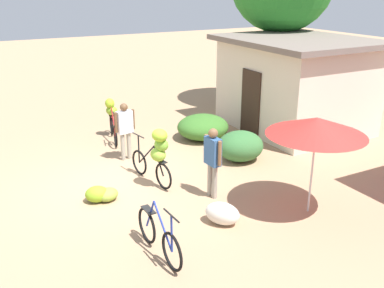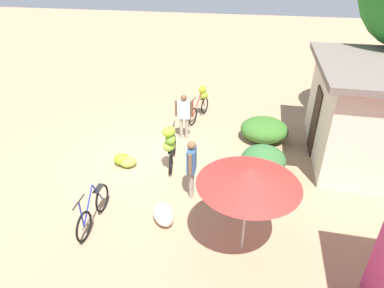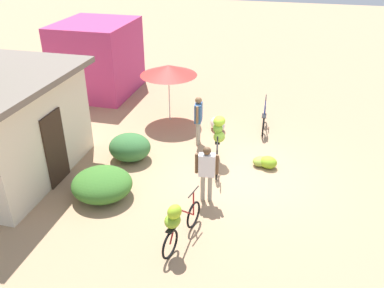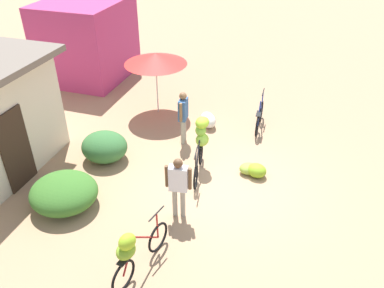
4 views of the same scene
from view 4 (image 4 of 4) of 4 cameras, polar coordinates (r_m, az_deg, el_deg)
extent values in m
plane|color=tan|center=(9.92, 4.35, -5.70)|extent=(60.00, 60.00, 0.00)
cube|color=#332319|center=(10.21, -24.14, -0.77)|extent=(0.90, 0.06, 2.00)
cube|color=#B5356D|center=(15.81, -14.95, 14.34)|extent=(3.20, 2.80, 2.87)
ellipsoid|color=#386E27|center=(9.51, -18.04, -6.71)|extent=(1.48, 1.56, 0.73)
ellipsoid|color=#366B36|center=(10.79, -12.55, -0.39)|extent=(1.14, 1.24, 0.79)
cylinder|color=beige|center=(12.71, -5.10, 8.58)|extent=(0.04, 0.04, 1.94)
cone|color=red|center=(12.38, -5.30, 12.26)|extent=(1.95, 1.95, 0.35)
torus|color=black|center=(8.13, -4.94, -13.30)|extent=(0.64, 0.19, 0.64)
torus|color=black|center=(7.58, -9.90, -18.33)|extent=(0.64, 0.19, 0.64)
cylinder|color=maroon|center=(7.42, -9.18, -15.82)|extent=(0.41, 0.12, 0.66)
cylinder|color=maroon|center=(7.70, -6.60, -13.26)|extent=(0.73, 0.19, 0.67)
cylinder|color=black|center=(7.68, -5.17, -9.99)|extent=(0.49, 0.14, 0.03)
cylinder|color=maroon|center=(7.90, -5.05, -11.69)|extent=(0.04, 0.04, 0.64)
cube|color=black|center=(7.36, -9.61, -16.06)|extent=(0.38, 0.21, 0.02)
ellipsoid|color=#7DA62A|center=(7.29, -9.55, -14.95)|extent=(0.43, 0.35, 0.27)
ellipsoid|color=#9AC427|center=(7.11, -9.37, -13.79)|extent=(0.41, 0.36, 0.30)
torus|color=black|center=(9.59, 0.53, -4.78)|extent=(0.62, 0.16, 0.62)
torus|color=black|center=(10.43, 1.29, -1.34)|extent=(0.62, 0.16, 0.62)
cylinder|color=black|center=(10.10, 1.18, -0.45)|extent=(0.39, 0.10, 0.64)
cylinder|color=black|center=(9.68, 0.81, -2.12)|extent=(0.69, 0.15, 0.65)
cylinder|color=black|center=(9.18, 0.55, -1.32)|extent=(0.50, 0.12, 0.03)
cylinder|color=black|center=(9.38, 0.54, -3.09)|extent=(0.04, 0.04, 0.70)
cube|color=black|center=(10.15, 1.24, -0.07)|extent=(0.38, 0.20, 0.02)
ellipsoid|color=#8DBC39|center=(10.04, 1.49, 0.62)|extent=(0.42, 0.34, 0.30)
ellipsoid|color=#76B235|center=(9.98, 1.27, 2.00)|extent=(0.42, 0.39, 0.30)
ellipsoid|color=#90C02B|center=(9.86, 1.50, 3.12)|extent=(0.45, 0.37, 0.28)
torus|color=black|center=(12.58, 9.98, 4.68)|extent=(0.67, 0.08, 0.67)
torus|color=black|center=(11.75, 9.42, 2.58)|extent=(0.67, 0.08, 0.67)
cylinder|color=navy|center=(11.74, 9.66, 4.31)|extent=(0.37, 0.05, 0.65)
cylinder|color=navy|center=(12.16, 9.94, 5.34)|extent=(0.65, 0.06, 0.66)
cylinder|color=black|center=(12.28, 10.27, 7.43)|extent=(0.50, 0.05, 0.03)
cylinder|color=navy|center=(12.43, 10.12, 6.03)|extent=(0.04, 0.04, 0.67)
cube|color=black|center=(11.66, 9.64, 4.35)|extent=(0.37, 0.16, 0.02)
ellipsoid|color=#82AF23|center=(10.17, 9.33, -3.80)|extent=(0.53, 0.59, 0.34)
ellipsoid|color=#8AA73B|center=(10.26, 8.19, -3.56)|extent=(0.56, 0.60, 0.27)
ellipsoid|color=silver|center=(12.15, 2.32, 3.50)|extent=(0.83, 0.76, 0.44)
cylinder|color=gray|center=(8.80, -2.49, -8.39)|extent=(0.11, 0.11, 0.74)
cylinder|color=gray|center=(8.77, -1.33, -8.53)|extent=(0.11, 0.11, 0.74)
cube|color=silver|center=(8.36, -1.99, -5.02)|extent=(0.25, 0.42, 0.59)
cylinder|color=brown|center=(8.39, -3.67, -4.67)|extent=(0.08, 0.08, 0.53)
cylinder|color=brown|center=(8.30, -0.30, -5.05)|extent=(0.08, 0.08, 0.53)
sphere|color=brown|center=(8.12, -2.05, -2.82)|extent=(0.20, 0.20, 0.20)
cylinder|color=gray|center=(11.20, -1.36, 1.73)|extent=(0.11, 0.11, 0.76)
cylinder|color=gray|center=(11.35, -1.13, 2.19)|extent=(0.11, 0.11, 0.76)
cube|color=#33598C|center=(10.94, -1.29, 5.04)|extent=(0.41, 0.23, 0.61)
cylinder|color=brown|center=(10.71, -1.63, 4.58)|extent=(0.08, 0.08, 0.54)
cylinder|color=brown|center=(11.14, -0.96, 5.77)|extent=(0.08, 0.08, 0.54)
sphere|color=brown|center=(10.76, -1.31, 6.96)|extent=(0.21, 0.21, 0.21)
camera|label=1|loc=(16.68, 24.49, 24.29)|focal=40.87mm
camera|label=2|loc=(16.32, 1.58, 29.72)|focal=30.61mm
camera|label=3|loc=(2.16, -141.11, -26.73)|focal=37.96mm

